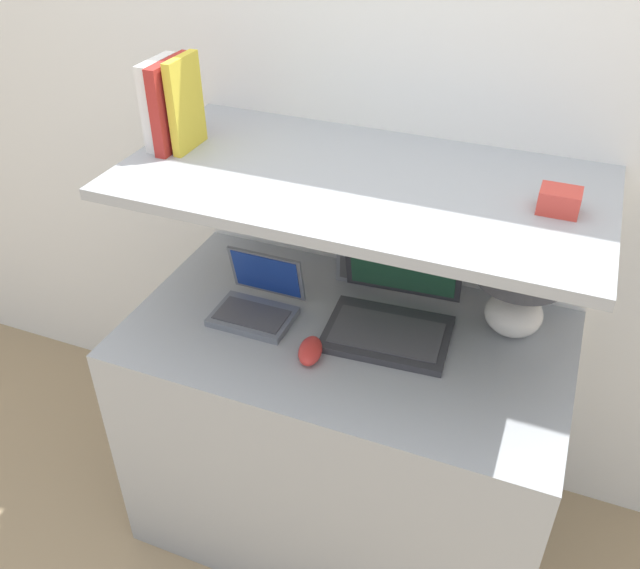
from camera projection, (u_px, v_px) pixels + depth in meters
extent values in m
cube|color=white|center=(399.00, 130.00, 1.89)|extent=(6.00, 0.05, 2.40)
cube|color=#999EA3|center=(344.00, 433.00, 2.04)|extent=(1.18, 0.68, 0.78)
cube|color=white|center=(383.00, 314.00, 2.20)|extent=(1.18, 0.04, 1.18)
cube|color=#999EA3|center=(361.00, 183.00, 1.64)|extent=(1.18, 0.61, 0.03)
ellipsoid|color=white|center=(514.00, 313.00, 1.80)|extent=(0.15, 0.15, 0.11)
cylinder|color=tan|center=(519.00, 287.00, 1.75)|extent=(0.02, 0.02, 0.05)
cone|color=#4C4C51|center=(525.00, 260.00, 1.70)|extent=(0.24, 0.24, 0.11)
cube|color=#333338|center=(387.00, 334.00, 1.80)|extent=(0.34, 0.26, 0.02)
cube|color=#47474C|center=(387.00, 333.00, 1.79)|extent=(0.30, 0.19, 0.00)
cube|color=#333338|center=(403.00, 263.00, 1.85)|extent=(0.33, 0.10, 0.24)
cube|color=#235138|center=(403.00, 264.00, 1.85)|extent=(0.30, 0.08, 0.21)
cube|color=slate|center=(253.00, 317.00, 1.86)|extent=(0.22, 0.15, 0.02)
cube|color=#47474C|center=(252.00, 315.00, 1.85)|extent=(0.19, 0.11, 0.00)
cube|color=slate|center=(267.00, 273.00, 1.89)|extent=(0.22, 0.04, 0.15)
cube|color=navy|center=(266.00, 274.00, 1.89)|extent=(0.20, 0.03, 0.13)
ellipsoid|color=red|center=(310.00, 351.00, 1.73)|extent=(0.08, 0.12, 0.04)
cube|color=gray|center=(359.00, 264.00, 2.01)|extent=(0.12, 0.07, 0.10)
cube|color=#59595B|center=(355.00, 270.00, 1.98)|extent=(0.10, 0.00, 0.07)
cube|color=silver|center=(161.00, 103.00, 1.74)|extent=(0.03, 0.14, 0.22)
cube|color=#A82823|center=(174.00, 104.00, 1.72)|extent=(0.03, 0.18, 0.22)
cube|color=gold|center=(186.00, 104.00, 1.71)|extent=(0.03, 0.14, 0.24)
cube|color=#CC3D33|center=(559.00, 201.00, 1.48)|extent=(0.09, 0.07, 0.05)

